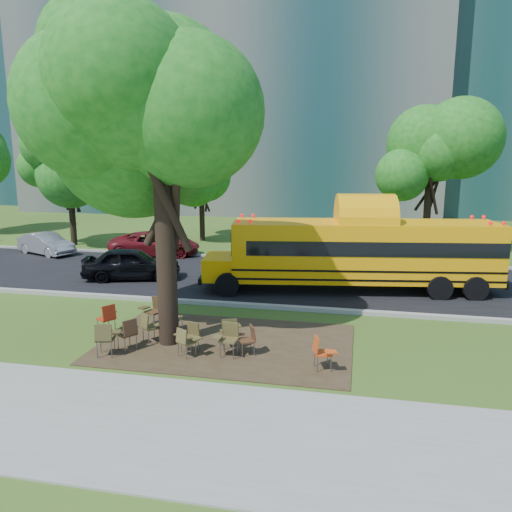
% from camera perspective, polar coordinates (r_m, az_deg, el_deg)
% --- Properties ---
extents(ground, '(160.00, 160.00, 0.00)m').
position_cam_1_polar(ground, '(15.03, -6.63, -8.97)').
color(ground, '#345019').
rests_on(ground, ground).
extents(sidewalk, '(60.00, 4.00, 0.04)m').
position_cam_1_polar(sidewalk, '(10.83, -15.38, -17.72)').
color(sidewalk, gray).
rests_on(sidewalk, ground).
extents(dirt_patch, '(7.00, 4.50, 0.03)m').
position_cam_1_polar(dirt_patch, '(14.31, -3.41, -9.93)').
color(dirt_patch, '#382819').
rests_on(dirt_patch, ground).
extents(asphalt_road, '(80.00, 8.00, 0.04)m').
position_cam_1_polar(asphalt_road, '(21.48, -0.76, -2.57)').
color(asphalt_road, black).
rests_on(asphalt_road, ground).
extents(kerb_near, '(80.00, 0.25, 0.14)m').
position_cam_1_polar(kerb_near, '(17.73, -3.58, -5.48)').
color(kerb_near, gray).
rests_on(kerb_near, ground).
extents(kerb_far, '(80.00, 0.25, 0.14)m').
position_cam_1_polar(kerb_far, '(25.39, 1.25, -0.27)').
color(kerb_far, gray).
rests_on(kerb_far, ground).
extents(building_main, '(38.00, 16.00, 22.00)m').
position_cam_1_polar(building_main, '(51.24, -2.57, 17.91)').
color(building_main, '#61615D').
rests_on(building_main, ground).
extents(bg_tree_0, '(5.20, 5.20, 7.18)m').
position_cam_1_polar(bg_tree_0, '(31.11, -20.62, 9.53)').
color(bg_tree_0, black).
rests_on(bg_tree_0, ground).
extents(bg_tree_2, '(4.80, 4.80, 6.62)m').
position_cam_1_polar(bg_tree_2, '(30.87, -6.30, 9.50)').
color(bg_tree_2, black).
rests_on(bg_tree_2, ground).
extents(bg_tree_3, '(5.60, 5.60, 7.84)m').
position_cam_1_polar(bg_tree_3, '(27.56, 19.34, 10.41)').
color(bg_tree_3, black).
rests_on(bg_tree_3, ground).
extents(main_tree, '(7.20, 7.20, 9.78)m').
position_cam_1_polar(main_tree, '(13.60, -10.79, 15.20)').
color(main_tree, black).
rests_on(main_tree, ground).
extents(school_bus, '(11.38, 4.02, 2.73)m').
position_cam_1_polar(school_bus, '(19.67, 11.87, 0.52)').
color(school_bus, '#FFA608').
rests_on(school_bus, ground).
extents(chair_0, '(0.64, 0.68, 0.94)m').
position_cam_1_polar(chair_0, '(13.78, -16.80, -8.75)').
color(chair_0, '#443C1D').
rests_on(chair_0, ground).
extents(chair_1, '(0.75, 0.60, 0.88)m').
position_cam_1_polar(chair_1, '(14.47, -12.06, -7.70)').
color(chair_1, brown).
rests_on(chair_1, ground).
extents(chair_2, '(0.61, 0.77, 0.91)m').
position_cam_1_polar(chair_2, '(14.06, -14.35, -8.29)').
color(chair_2, '#442B18').
rests_on(chair_2, ground).
extents(chair_3, '(0.66, 0.51, 0.83)m').
position_cam_1_polar(chair_3, '(13.65, -7.55, -8.85)').
color(chair_3, brown).
rests_on(chair_3, ground).
extents(chair_4, '(0.69, 0.54, 0.83)m').
position_cam_1_polar(chair_4, '(13.30, -8.02, -9.44)').
color(chair_4, brown).
rests_on(chair_4, ground).
extents(chair_5, '(0.62, 0.54, 0.91)m').
position_cam_1_polar(chair_5, '(13.28, -3.18, -9.12)').
color(chair_5, brown).
rests_on(chair_5, ground).
extents(chair_6, '(0.66, 0.55, 0.82)m').
position_cam_1_polar(chair_6, '(13.35, -0.90, -9.24)').
color(chair_6, '#4B2D1B').
rests_on(chair_6, ground).
extents(chair_7, '(0.65, 0.59, 0.87)m').
position_cam_1_polar(chair_7, '(12.53, 7.44, -10.61)').
color(chair_7, '#CA4615').
rests_on(chair_7, ground).
extents(chair_8, '(0.61, 0.78, 0.92)m').
position_cam_1_polar(chair_8, '(15.47, -16.60, -6.56)').
color(chair_8, '#A72B11').
rests_on(chair_8, ground).
extents(chair_9, '(0.75, 0.59, 0.93)m').
position_cam_1_polar(chair_9, '(15.83, -11.57, -5.88)').
color(chair_9, '#432D18').
rests_on(chair_9, ground).
extents(chair_10, '(0.50, 0.57, 0.85)m').
position_cam_1_polar(chair_10, '(15.21, -9.51, -6.71)').
color(chair_10, '#4E4922').
rests_on(chair_10, ground).
extents(chair_11, '(0.61, 0.70, 0.90)m').
position_cam_1_polar(chair_11, '(13.77, -3.02, -8.39)').
color(chair_11, '#48421F').
rests_on(chair_11, ground).
extents(black_car, '(4.34, 2.65, 1.38)m').
position_cam_1_polar(black_car, '(21.88, -14.01, -0.86)').
color(black_car, black).
rests_on(black_car, ground).
extents(bg_car_silver, '(3.74, 2.47, 1.16)m').
position_cam_1_polar(bg_car_silver, '(28.85, -22.86, 1.28)').
color(bg_car_silver, '#949599').
rests_on(bg_car_silver, ground).
extents(bg_car_red, '(5.13, 3.59, 1.30)m').
position_cam_1_polar(bg_car_red, '(26.70, -11.51, 1.35)').
color(bg_car_red, maroon).
rests_on(bg_car_red, ground).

